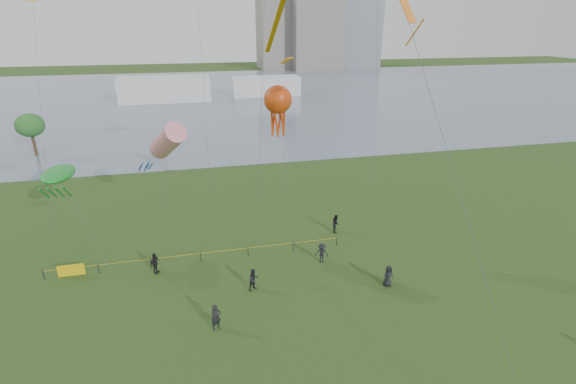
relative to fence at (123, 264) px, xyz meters
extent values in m
cube|color=slate|center=(12.32, 84.29, -0.53)|extent=(400.00, 120.00, 0.08)
cube|color=slate|center=(58.32, 146.29, 18.45)|extent=(20.00, 20.00, 38.00)
cube|color=slate|center=(44.32, 152.29, 13.45)|extent=(16.00, 18.00, 28.00)
cube|color=silver|center=(0.32, 79.29, 2.45)|extent=(22.00, 8.00, 6.00)
cube|color=silver|center=(26.32, 82.29, 1.95)|extent=(18.00, 7.00, 5.00)
cylinder|color=#3A2B1A|center=(-16.95, 36.10, 0.86)|extent=(0.44, 0.44, 2.82)
ellipsoid|color=#2D6728|center=(-16.95, 36.10, 4.02)|extent=(4.02, 4.02, 3.39)
cylinder|color=black|center=(-5.88, 0.00, -0.13)|extent=(0.07, 0.07, 0.85)
cylinder|color=black|center=(-1.88, 0.00, -0.13)|extent=(0.07, 0.07, 0.85)
cylinder|color=black|center=(2.12, 0.00, -0.13)|extent=(0.07, 0.07, 0.85)
cylinder|color=black|center=(6.12, 0.00, -0.13)|extent=(0.07, 0.07, 0.85)
cylinder|color=black|center=(10.12, 0.00, -0.13)|extent=(0.07, 0.07, 0.85)
cylinder|color=black|center=(14.12, 0.00, -0.13)|extent=(0.07, 0.07, 0.85)
cylinder|color=black|center=(18.12, 0.00, -0.13)|extent=(0.07, 0.07, 0.85)
cylinder|color=gold|center=(6.12, 0.00, 0.19)|extent=(24.00, 0.03, 0.03)
cube|color=#DAB90B|center=(-3.88, 0.00, 0.00)|extent=(2.00, 0.04, 1.00)
imported|color=black|center=(9.88, -4.95, 0.32)|extent=(1.05, 0.97, 1.74)
imported|color=black|center=(15.95, -2.40, 0.31)|extent=(1.27, 1.00, 1.73)
imported|color=black|center=(2.56, -0.99, 0.34)|extent=(0.92, 1.12, 1.79)
imported|color=black|center=(19.86, -6.73, 0.30)|extent=(0.88, 0.62, 1.71)
imported|color=black|center=(6.84, -8.72, 0.38)|extent=(0.80, 0.67, 1.86)
imported|color=black|center=(18.90, 2.54, 0.32)|extent=(0.86, 1.00, 1.76)
cylinder|color=#3F3F42|center=(11.71, 1.61, 9.82)|extent=(2.42, 7.37, 20.76)
cube|color=orange|center=(12.91, 1.08, 17.80)|extent=(0.36, 6.98, 4.09)
cube|color=orange|center=(12.91, -2.72, 15.70)|extent=(0.95, 0.95, 0.42)
cylinder|color=#3F3F42|center=(3.37, 1.39, 4.39)|extent=(2.02, 1.90, 9.90)
cylinder|color=red|center=(4.36, 2.33, 9.34)|extent=(3.56, 5.03, 3.73)
cylinder|color=#1847A9|center=(2.96, 1.13, 7.74)|extent=(0.60, 1.13, 0.88)
cylinder|color=#1847A9|center=(2.68, 1.51, 7.74)|extent=(0.60, 1.13, 0.88)
cylinder|color=#1847A9|center=(2.24, 1.36, 7.74)|extent=(0.60, 1.13, 0.88)
cylinder|color=#1847A9|center=(2.24, 0.89, 7.74)|extent=(0.60, 1.13, 0.88)
cylinder|color=#1847A9|center=(2.68, 0.75, 7.74)|extent=(0.60, 1.13, 0.88)
cylinder|color=#3F3F42|center=(-2.54, 1.47, 3.05)|extent=(4.14, 5.48, 7.22)
ellipsoid|color=#167E22|center=(-4.59, 4.19, 6.65)|extent=(2.46, 4.42, 0.86)
cylinder|color=#167E22|center=(-5.39, 2.59, 5.65)|extent=(0.16, 1.79, 1.54)
cylinder|color=#167E22|center=(-4.84, 2.59, 5.65)|extent=(0.16, 1.79, 1.54)
cylinder|color=#167E22|center=(-4.29, 2.59, 5.65)|extent=(0.16, 1.79, 1.54)
cylinder|color=#167E22|center=(-3.74, 2.59, 5.65)|extent=(0.16, 1.79, 1.54)
cylinder|color=#3F3F42|center=(13.42, -0.69, 5.91)|extent=(0.56, 4.49, 12.94)
sphere|color=#BA3A0D|center=(13.15, 1.55, 12.38)|extent=(2.25, 2.25, 2.25)
cylinder|color=#BA3A0D|center=(13.65, 1.55, 10.78)|extent=(0.18, 0.54, 2.60)
cylinder|color=#BA3A0D|center=(13.40, 1.98, 10.78)|extent=(0.49, 0.36, 2.61)
cylinder|color=#BA3A0D|center=(12.90, 1.98, 10.78)|extent=(0.49, 0.36, 2.61)
cylinder|color=#BA3A0D|center=(12.65, 1.55, 10.78)|extent=(0.18, 0.54, 2.60)
cylinder|color=#BA3A0D|center=(12.90, 1.11, 10.78)|extent=(0.49, 0.36, 2.61)
cylinder|color=#BA3A0D|center=(13.40, 1.11, 10.78)|extent=(0.49, 0.36, 2.61)
cylinder|color=#3F3F42|center=(18.95, -15.79, 9.02)|extent=(2.70, 11.74, 19.16)
cube|color=orange|center=(17.62, -9.93, 18.59)|extent=(1.39, 1.39, 1.13)
cylinder|color=orange|center=(17.62, -10.83, 17.59)|extent=(0.08, 1.58, 1.35)
camera|label=1|loc=(6.49, -31.06, 18.10)|focal=26.00mm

